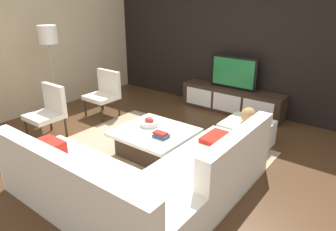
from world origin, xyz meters
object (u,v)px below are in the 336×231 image
(accent_chair_near, at_px, (49,109))
(book_stack, at_px, (161,135))
(television, at_px, (234,72))
(ottoman, at_px, (246,134))
(floor_lamp, at_px, (48,40))
(coffee_table, at_px, (154,142))
(media_console, at_px, (231,100))
(accent_chair_far, at_px, (105,91))
(decorative_ball, at_px, (248,115))
(fruit_bowl, at_px, (149,122))
(sectional_couch, at_px, (143,179))

(accent_chair_near, distance_m, book_stack, 2.05)
(television, relative_size, ottoman, 1.36)
(floor_lamp, bearing_deg, coffee_table, -1.31)
(media_console, xyz_separation_m, accent_chair_near, (-1.88, -2.86, 0.24))
(accent_chair_far, relative_size, book_stack, 4.09)
(decorative_ball, bearing_deg, television, 125.55)
(fruit_bowl, bearing_deg, decorative_ball, 40.20)
(accent_chair_near, bearing_deg, coffee_table, 10.31)
(accent_chair_near, bearing_deg, television, 49.50)
(accent_chair_far, height_order, book_stack, accent_chair_far)
(media_console, distance_m, decorative_ball, 1.53)
(media_console, height_order, accent_chair_far, accent_chair_far)
(coffee_table, bearing_deg, television, 87.51)
(accent_chair_near, xyz_separation_m, fruit_bowl, (1.60, 0.66, -0.06))
(floor_lamp, bearing_deg, television, 40.56)
(television, bearing_deg, media_console, -90.00)
(accent_chair_near, distance_m, ottoman, 3.21)
(ottoman, height_order, fruit_bowl, fruit_bowl)
(accent_chair_near, distance_m, accent_chair_far, 1.24)
(television, xyz_separation_m, decorative_ball, (0.87, -1.22, -0.30))
(floor_lamp, bearing_deg, accent_chair_near, -39.97)
(floor_lamp, height_order, fruit_bowl, floor_lamp)
(coffee_table, bearing_deg, book_stack, -28.55)
(floor_lamp, distance_m, book_stack, 2.93)
(floor_lamp, relative_size, ottoman, 2.46)
(coffee_table, relative_size, floor_lamp, 0.62)
(sectional_couch, bearing_deg, television, 99.12)
(accent_chair_near, xyz_separation_m, decorative_ball, (2.75, 1.63, 0.03))
(television, height_order, accent_chair_far, television)
(television, height_order, book_stack, television)
(television, bearing_deg, accent_chair_near, -123.34)
(coffee_table, distance_m, accent_chair_far, 1.96)
(media_console, bearing_deg, floor_lamp, -139.45)
(media_console, bearing_deg, fruit_bowl, -97.27)
(coffee_table, xyz_separation_m, floor_lamp, (-2.52, 0.06, 1.26))
(sectional_couch, height_order, floor_lamp, floor_lamp)
(ottoman, height_order, accent_chair_far, accent_chair_far)
(media_console, xyz_separation_m, coffee_table, (-0.10, -2.30, -0.05))
(accent_chair_near, height_order, fruit_bowl, accent_chair_near)
(media_console, xyz_separation_m, floor_lamp, (-2.62, -2.24, 1.21))
(coffee_table, bearing_deg, fruit_bowl, 151.17)
(ottoman, xyz_separation_m, fruit_bowl, (-1.15, -0.98, 0.23))
(floor_lamp, bearing_deg, ottoman, 16.24)
(television, bearing_deg, floor_lamp, -139.44)
(fruit_bowl, relative_size, decorative_ball, 1.18)
(television, relative_size, book_stack, 4.48)
(coffee_table, xyz_separation_m, decorative_ball, (0.97, 1.07, 0.32))
(floor_lamp, xyz_separation_m, accent_chair_far, (0.70, 0.63, -0.97))
(sectional_couch, xyz_separation_m, coffee_table, (-0.62, 0.94, -0.08))
(media_console, bearing_deg, decorative_ball, -54.44)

